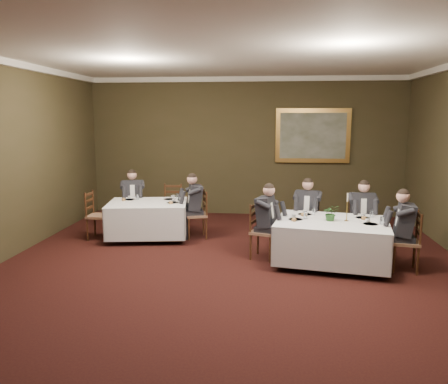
% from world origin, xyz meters
% --- Properties ---
extents(ground, '(10.00, 10.00, 0.00)m').
position_xyz_m(ground, '(0.00, 0.00, 0.00)').
color(ground, black).
rests_on(ground, ground).
extents(ceiling, '(8.00, 10.00, 0.10)m').
position_xyz_m(ceiling, '(0.00, 0.00, 3.50)').
color(ceiling, silver).
rests_on(ceiling, back_wall).
extents(back_wall, '(8.00, 0.10, 3.50)m').
position_xyz_m(back_wall, '(0.00, 5.00, 1.75)').
color(back_wall, '#39331C').
rests_on(back_wall, ground).
extents(front_wall, '(8.00, 0.10, 3.50)m').
position_xyz_m(front_wall, '(0.00, -5.00, 1.75)').
color(front_wall, '#39331C').
rests_on(front_wall, ground).
extents(crown_molding, '(8.00, 10.00, 0.12)m').
position_xyz_m(crown_molding, '(0.00, 0.00, 3.44)').
color(crown_molding, white).
rests_on(crown_molding, back_wall).
extents(table_main, '(2.09, 1.73, 0.67)m').
position_xyz_m(table_main, '(1.68, 1.15, 0.45)').
color(table_main, black).
rests_on(table_main, ground).
extents(table_second, '(1.78, 1.45, 0.67)m').
position_xyz_m(table_second, '(-1.89, 2.44, 0.45)').
color(table_second, black).
rests_on(table_second, ground).
extents(chair_main_backleft, '(0.52, 0.51, 1.00)m').
position_xyz_m(chair_main_backleft, '(1.36, 2.18, 0.28)').
color(chair_main_backleft, brown).
rests_on(chair_main_backleft, ground).
extents(diner_main_backleft, '(0.49, 0.56, 1.35)m').
position_xyz_m(diner_main_backleft, '(1.36, 2.17, 0.51)').
color(diner_main_backleft, black).
rests_on(diner_main_backleft, chair_main_backleft).
extents(chair_main_backright, '(0.44, 0.43, 1.00)m').
position_xyz_m(chair_main_backright, '(2.35, 2.01, 0.28)').
color(chair_main_backright, brown).
rests_on(chair_main_backright, ground).
extents(diner_main_backright, '(0.42, 0.48, 1.35)m').
position_xyz_m(diner_main_backright, '(2.35, 1.99, 0.51)').
color(diner_main_backright, black).
rests_on(diner_main_backright, chair_main_backright).
extents(chair_main_endleft, '(0.54, 0.55, 1.00)m').
position_xyz_m(chair_main_endleft, '(0.52, 1.36, 0.28)').
color(chair_main_endleft, brown).
rests_on(chair_main_endleft, ground).
extents(diner_main_endleft, '(0.58, 0.53, 1.35)m').
position_xyz_m(diner_main_endleft, '(0.53, 1.36, 0.51)').
color(diner_main_endleft, black).
rests_on(diner_main_endleft, chair_main_endleft).
extents(chair_main_endright, '(0.49, 0.50, 1.00)m').
position_xyz_m(chair_main_endright, '(2.85, 0.94, 0.28)').
color(chair_main_endright, brown).
rests_on(chair_main_endright, ground).
extents(diner_main_endright, '(0.54, 0.47, 1.35)m').
position_xyz_m(diner_main_endright, '(2.83, 0.94, 0.51)').
color(diner_main_endright, black).
rests_on(diner_main_endright, chair_main_endright).
extents(chair_sec_backleft, '(0.54, 0.53, 1.00)m').
position_xyz_m(chair_sec_backleft, '(-2.43, 3.19, 0.28)').
color(chair_sec_backleft, brown).
rests_on(chair_sec_backleft, ground).
extents(diner_sec_backleft, '(0.52, 0.57, 1.35)m').
position_xyz_m(diner_sec_backleft, '(-2.43, 3.18, 0.51)').
color(diner_sec_backleft, black).
rests_on(diner_sec_backleft, chair_sec_backleft).
extents(chair_sec_backright, '(0.44, 0.42, 1.00)m').
position_xyz_m(chair_sec_backright, '(-1.58, 3.32, 0.28)').
color(chair_sec_backright, brown).
rests_on(chair_sec_backright, ground).
extents(chair_sec_endright, '(0.53, 0.54, 1.00)m').
position_xyz_m(chair_sec_endright, '(-0.88, 2.59, 0.28)').
color(chair_sec_endright, brown).
rests_on(chair_sec_endright, ground).
extents(diner_sec_endright, '(0.58, 0.52, 1.35)m').
position_xyz_m(diner_sec_endright, '(-0.89, 2.59, 0.51)').
color(diner_sec_endright, black).
rests_on(diner_sec_endright, chair_sec_endright).
extents(chair_sec_endleft, '(0.42, 0.44, 1.00)m').
position_xyz_m(chair_sec_endleft, '(-2.89, 2.29, 0.28)').
color(chair_sec_endleft, brown).
rests_on(chair_sec_endleft, ground).
extents(centerpiece, '(0.28, 0.25, 0.29)m').
position_xyz_m(centerpiece, '(1.66, 1.16, 0.91)').
color(centerpiece, '#2D5926').
rests_on(centerpiece, table_main).
extents(candlestick, '(0.07, 0.07, 0.49)m').
position_xyz_m(candlestick, '(1.92, 1.16, 0.94)').
color(candlestick, '#AF8535').
rests_on(candlestick, table_main).
extents(place_setting_table_main, '(0.33, 0.31, 0.14)m').
position_xyz_m(place_setting_table_main, '(1.31, 1.65, 0.80)').
color(place_setting_table_main, white).
rests_on(place_setting_table_main, table_main).
extents(place_setting_table_second, '(0.33, 0.31, 0.14)m').
position_xyz_m(place_setting_table_second, '(-2.31, 2.74, 0.80)').
color(place_setting_table_second, white).
rests_on(place_setting_table_second, table_second).
extents(painting, '(1.84, 0.09, 1.35)m').
position_xyz_m(painting, '(1.68, 4.94, 2.05)').
color(painting, '#DCA850').
rests_on(painting, back_wall).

